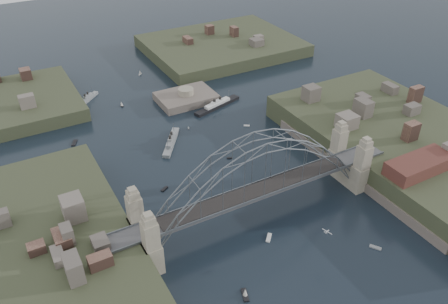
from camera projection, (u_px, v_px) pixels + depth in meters
The scene contains 24 objects.
ground at pixel (256, 215), 123.48m from camera, with size 500.00×500.00×0.00m, color black.
bridge at pixel (258, 178), 116.65m from camera, with size 84.00×13.80×24.60m.
shore_west at pixel (35, 294), 99.17m from camera, with size 50.50×90.00×12.00m.
shore_east at pixel (408, 152), 145.62m from camera, with size 50.50×90.00×12.00m.
headland_ne at pixel (222, 50), 223.29m from camera, with size 70.00×55.00×9.50m, color #343B23.
fort_island at pixel (186, 102), 179.42m from camera, with size 22.00×16.00×9.40m.
wharf_shed at pixel (419, 165), 125.59m from camera, with size 20.00×8.00×4.00m, color #592D26.
finger_pier at pixel (440, 227), 118.54m from camera, with size 4.00×22.00×1.40m, color #4A4A4D.
naval_cruiser_near at pixel (171, 142), 152.77m from camera, with size 11.92×15.80×5.28m.
naval_cruiser_far at pixel (87, 99), 178.86m from camera, with size 11.26×11.07×4.69m.
ocean_liner at pixel (217, 105), 174.67m from camera, with size 21.41×8.84×5.27m.
aeroplane at pixel (327, 232), 106.38m from camera, with size 1.52×2.68×0.40m.
small_boat_a at pixel (164, 189), 132.61m from camera, with size 2.61×2.00×0.45m.
small_boat_b at pixel (229, 158), 145.86m from camera, with size 1.80×1.15×0.45m.
small_boat_c at pixel (269, 238), 115.95m from camera, with size 2.93×3.00×0.45m.
small_boat_d at pixel (247, 126), 162.92m from camera, with size 2.15×1.70×0.45m.
small_boat_e at pixel (74, 143), 153.38m from camera, with size 2.81×3.94×0.45m.
small_boat_f at pixel (189, 128), 161.42m from camera, with size 1.02×1.46×0.45m.
small_boat_g at pixel (375, 248), 113.11m from camera, with size 2.41×2.95×0.45m.
small_boat_h at pixel (122, 104), 175.11m from camera, with size 1.04×2.12×2.38m.
small_boat_i at pixel (310, 166), 141.84m from camera, with size 2.72×1.64×1.43m.
small_boat_j at pixel (245, 294), 100.78m from camera, with size 2.30×3.82×2.38m.
small_boat_k at pixel (140, 73), 199.71m from camera, with size 1.80×1.96×2.38m.
small_boat_l at pixel (94, 184), 134.63m from camera, with size 2.80×1.65×0.45m.
Camera 1 is at (-53.08, -77.25, 82.64)m, focal length 36.53 mm.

